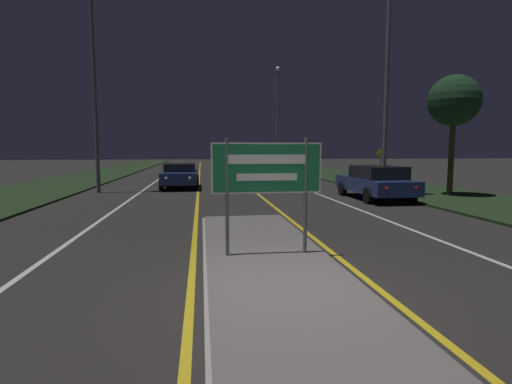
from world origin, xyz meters
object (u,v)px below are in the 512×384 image
at_px(car_receding_1, 251,168).
at_px(warning_sign, 380,162).
at_px(car_receding_0, 376,182).
at_px(car_receding_3, 264,162).
at_px(highway_sign, 267,173).
at_px(streetlight_right_far, 278,110).
at_px(streetlight_left_near, 92,29).
at_px(car_receding_2, 243,164).
at_px(car_approaching_0, 180,175).
at_px(streetlight_right_near, 388,35).

height_order(car_receding_1, warning_sign, warning_sign).
relative_size(car_receding_0, car_receding_3, 1.13).
relative_size(highway_sign, car_receding_1, 0.47).
height_order(streetlight_right_far, car_receding_1, streetlight_right_far).
xyz_separation_m(car_receding_1, car_receding_3, (3.26, 14.99, -0.01)).
height_order(car_receding_3, warning_sign, warning_sign).
relative_size(streetlight_left_near, car_receding_1, 2.41).
distance_m(streetlight_left_near, car_receding_0, 14.58).
bearing_deg(car_receding_2, streetlight_right_far, 49.09).
xyz_separation_m(car_receding_3, car_approaching_0, (-7.92, -21.55, -0.03)).
height_order(streetlight_right_near, car_receding_2, streetlight_right_near).
bearing_deg(car_approaching_0, car_receding_0, -35.50).
bearing_deg(streetlight_right_near, car_receding_0, -140.88).
xyz_separation_m(highway_sign, car_receding_0, (6.04, 8.53, -0.91)).
relative_size(car_receding_3, warning_sign, 1.99).
bearing_deg(car_receding_3, streetlight_right_far, -66.18).
bearing_deg(streetlight_right_near, streetlight_left_near, 164.06).
relative_size(streetlight_right_far, car_approaching_0, 2.57).
height_order(streetlight_right_near, car_receding_3, streetlight_right_near).
xyz_separation_m(car_receding_2, warning_sign, (6.95, -13.29, 0.57)).
distance_m(car_receding_2, warning_sign, 15.00).
distance_m(streetlight_left_near, car_receding_3, 27.09).
bearing_deg(car_receding_2, highway_sign, -95.13).
xyz_separation_m(streetlight_right_near, car_approaching_0, (-8.96, 5.53, -6.12)).
bearing_deg(streetlight_right_far, streetlight_left_near, -121.33).
xyz_separation_m(streetlight_right_near, car_receding_1, (-4.30, 12.10, -6.08)).
bearing_deg(highway_sign, streetlight_right_far, 78.83).
height_order(car_receding_0, car_approaching_0, car_receding_0).
height_order(streetlight_left_near, car_approaching_0, streetlight_left_near).
height_order(car_receding_2, car_approaching_0, car_receding_2).
height_order(car_receding_1, car_receding_3, car_receding_3).
xyz_separation_m(highway_sign, streetlight_right_near, (6.60, 8.98, 5.18)).
bearing_deg(highway_sign, warning_sign, 58.65).
xyz_separation_m(streetlight_right_far, car_receding_1, (-4.34, -12.54, -5.39)).
distance_m(streetlight_left_near, car_receding_1, 13.79).
bearing_deg(highway_sign, car_receding_2, 84.87).
relative_size(car_receding_1, car_receding_2, 1.11).
height_order(streetlight_right_near, warning_sign, streetlight_right_near).
height_order(highway_sign, car_receding_0, highway_sign).
bearing_deg(car_receding_0, streetlight_left_near, 161.41).
relative_size(streetlight_right_near, car_approaching_0, 2.39).
distance_m(streetlight_left_near, streetlight_right_near, 13.28).
height_order(highway_sign, car_receding_3, highway_sign).
bearing_deg(car_approaching_0, car_receding_2, 71.06).
height_order(car_receding_0, warning_sign, warning_sign).
relative_size(streetlight_left_near, car_receding_0, 2.42).
xyz_separation_m(highway_sign, car_receding_3, (5.56, 36.07, -0.91)).
distance_m(car_receding_0, car_receding_1, 13.10).
distance_m(car_receding_1, car_receding_3, 15.34).
bearing_deg(streetlight_left_near, streetlight_right_near, -15.94).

